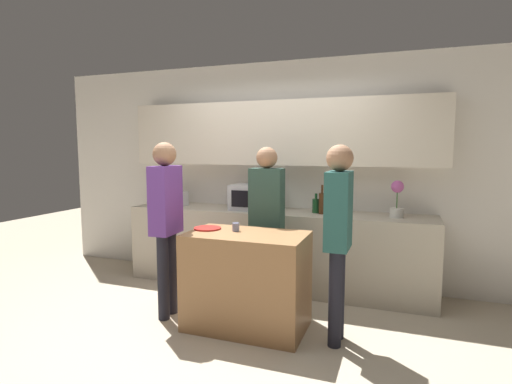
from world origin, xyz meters
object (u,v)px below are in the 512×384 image
toaster (177,198)px  bottle_2 (332,205)px  cup_0 (236,227)px  bottle_0 (316,205)px  bottle_1 (322,203)px  microwave (254,197)px  plate_on_island (207,228)px  potted_plant (397,199)px  person_left (166,214)px  person_center (267,212)px  person_right (338,227)px

toaster → bottle_2: size_ratio=1.01×
toaster → cup_0: (1.28, -1.08, -0.09)m
bottle_2 → bottle_0: bearing=-169.8°
toaster → bottle_1: (1.88, -0.04, 0.03)m
microwave → toaster: microwave is taller
bottle_1 → cup_0: (-0.60, -1.05, -0.12)m
microwave → bottle_2: 0.93m
bottle_1 → plate_on_island: (-0.90, -1.05, -0.15)m
bottle_0 → bottle_1: size_ratio=0.68×
microwave → potted_plant: (1.62, 0.00, 0.05)m
bottle_2 → person_left: size_ratio=0.15×
bottle_1 → toaster: bearing=178.9°
cup_0 → person_left: 0.70m
potted_plant → bottle_2: (-0.69, 0.05, -0.10)m
microwave → cup_0: bearing=-78.3°
potted_plant → person_left: bearing=-150.6°
bottle_1 → microwave: bearing=177.5°
person_center → person_right: bearing=144.5°
toaster → cup_0: bearing=-40.2°
potted_plant → bottle_2: size_ratio=1.53×
potted_plant → bottle_2: potted_plant is taller
person_left → cup_0: bearing=95.2°
plate_on_island → bottle_1: bearing=49.6°
person_left → toaster: bearing=-155.7°
person_right → cup_0: bearing=86.6°
toaster → person_center: bearing=-21.8°
plate_on_island → person_left: (-0.40, -0.08, 0.13)m
toaster → plate_on_island: (0.99, -1.09, -0.12)m
cup_0 → person_center: person_center is taller
person_right → person_center: bearing=55.1°
bottle_1 → plate_on_island: size_ratio=1.26×
potted_plant → person_left: size_ratio=0.23×
person_left → microwave: bearing=155.9°
person_left → person_center: 1.02m
bottle_1 → person_left: person_left is taller
person_center → microwave: bearing=-58.1°
bottle_1 → bottle_0: bearing=143.6°
microwave → bottle_1: bottle_1 is taller
potted_plant → cup_0: potted_plant is taller
microwave → bottle_2: (0.93, 0.06, -0.05)m
toaster → potted_plant: bearing=-0.0°
toaster → cup_0: size_ratio=3.41×
bottle_0 → plate_on_island: bearing=-126.3°
bottle_0 → person_left: person_left is taller
plate_on_island → toaster: bearing=132.3°
cup_0 → person_right: 0.96m
toaster → cup_0: 1.68m
bottle_1 → person_left: size_ratio=0.19×
microwave → person_right: bearing=-44.3°
potted_plant → bottle_0: bearing=178.6°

